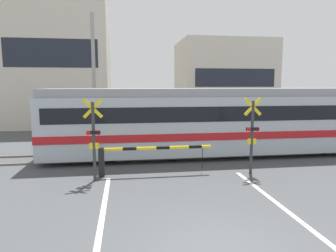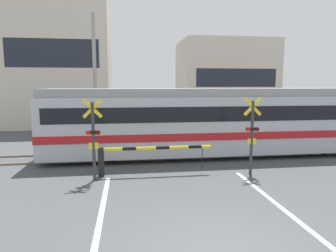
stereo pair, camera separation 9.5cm
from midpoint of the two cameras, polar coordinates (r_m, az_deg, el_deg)
rail_track_near at (r=13.43m, az=-0.14°, el=-6.27°), size 50.00×0.10×0.08m
rail_track_far at (r=14.82m, az=-0.89°, el=-4.93°), size 50.00×0.10×0.08m
road_stripe_left at (r=6.74m, az=-13.42°, el=-21.79°), size 0.14×9.35×0.01m
road_stripe_right at (r=7.89m, az=26.25°, el=-17.79°), size 0.14×9.35×0.01m
commuter_train at (r=14.41m, az=9.96°, el=1.25°), size 16.13×2.99×3.15m
crossing_barrier_near at (r=11.11m, az=-6.52°, el=-5.39°), size 4.19×0.20×1.07m
crossing_barrier_far at (r=17.04m, az=3.29°, el=-0.72°), size 4.19×0.20×1.07m
crossing_signal_left at (r=10.57m, az=-13.79°, el=-1.86°), size 0.68×0.15×2.86m
crossing_signal_right at (r=11.48m, az=15.92°, el=-1.18°), size 0.68×0.15×2.86m
pedestrian at (r=18.60m, az=-3.19°, el=0.68°), size 0.38×0.23×1.73m
building_left_of_street at (r=26.30m, az=-19.50°, el=11.19°), size 7.75×6.07×10.11m
building_right_of_street at (r=27.14m, az=10.74°, el=8.14°), size 7.70×6.07×7.04m
utility_pole_streetside at (r=19.13m, az=-13.62°, el=9.06°), size 0.22×0.22×7.59m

